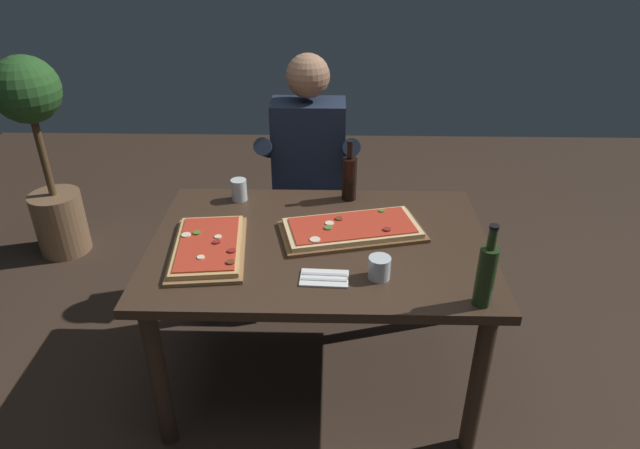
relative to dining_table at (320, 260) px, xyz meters
The scene contains 12 objects.
ground_plane 0.64m from the dining_table, ahead, with size 6.40×6.40×0.00m, color #38281E.
dining_table is the anchor object (origin of this frame).
pizza_rectangular_front 0.19m from the dining_table, 25.76° to the left, with size 0.65×0.42×0.05m.
pizza_rectangular_left 0.47m from the dining_table, 168.56° to the right, with size 0.34×0.51×0.05m.
wine_bottle_dark 0.46m from the dining_table, 71.79° to the left, with size 0.07×0.07×0.29m.
oil_bottle_amber 0.74m from the dining_table, 35.36° to the right, with size 0.07×0.07×0.31m.
tumbler_near_camera 0.37m from the dining_table, 48.49° to the right, with size 0.08×0.08×0.09m.
tumbler_far_side 0.55m from the dining_table, 136.47° to the left, with size 0.07×0.07×0.10m.
napkin_cutlery_set 0.29m from the dining_table, 85.01° to the right, with size 0.18×0.12×0.01m.
diner_chair 0.87m from the dining_table, 95.18° to the left, with size 0.44×0.44×0.87m.
seated_diner 0.75m from the dining_table, 96.02° to the left, with size 0.53×0.41×1.33m.
potted_plant_corner 1.99m from the dining_table, 147.32° to the left, with size 0.38×0.38×1.25m.
Camera 1 is at (0.05, -2.00, 1.96)m, focal length 31.68 mm.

